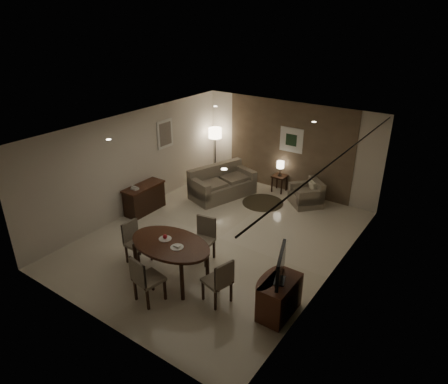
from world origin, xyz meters
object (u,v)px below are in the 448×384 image
Objects in this scene: chair_left at (138,243)px; chair_right at (217,280)px; side_table at (279,183)px; floor_lamp at (215,153)px; tv_cabinet at (279,297)px; chair_near at (149,278)px; console_desk at (144,198)px; chair_far at (202,241)px; armchair at (306,193)px; dining_table at (171,261)px; sofa at (223,182)px.

chair_right is (2.15, -0.07, 0.01)m from chair_left.
floor_lamp reaches higher than side_table.
chair_left is at bearing -174.84° from tv_cabinet.
chair_near is 1.05× the size of chair_right.
console_desk is 3.15m from floor_lamp.
chair_far is 1.21× the size of armchair.
floor_lamp is (-2.50, 4.94, 0.40)m from dining_table.
floor_lamp is at bearing -128.27° from chair_right.
armchair is 1.11m from side_table.
chair_right reaches higher than tv_cabinet.
sofa is at bearing -46.04° from floor_lamp.
sofa reaches higher than armchair.
armchair is (1.80, 4.67, -0.10)m from chair_left.
chair_left is at bearing -152.09° from chair_far.
sofa is 2.41m from armchair.
tv_cabinet is 2.24m from chair_far.
armchair is (-1.46, 4.37, 0.01)m from tv_cabinet.
chair_right is at bearing -128.12° from sofa.
chair_near reaches higher than console_desk.
floor_lamp is at bearing 88.01° from console_desk.
dining_table is 0.86m from chair_far.
chair_near is 0.60× the size of floor_lamp.
floor_lamp is at bearing 62.01° from sofa.
chair_right reaches higher than dining_table.
chair_right is (1.17, -0.04, 0.05)m from dining_table.
chair_far is at bearing 166.32° from tv_cabinet.
console_desk is at bearing -33.90° from chair_near.
side_table is at bearing -149.52° from chair_right.
dining_table is 4.08m from sofa.
dining_table is 0.98m from chair_left.
chair_right is at bearing -161.84° from tv_cabinet.
chair_near is 1.93× the size of side_table.
console_desk is at bearing -91.99° from floor_lamp.
console_desk is 3.18m from dining_table.
chair_far reaches higher than chair_right.
console_desk is at bearing 162.95° from tv_cabinet.
console_desk is 5.11m from tv_cabinet.
tv_cabinet is 0.96× the size of chair_right.
chair_far is at bearing -52.75° from chair_left.
side_table is (-1.38, 5.12, -0.21)m from chair_right.
chair_far is 3.35m from sofa.
floor_lamp reaches higher than console_desk.
chair_left is at bearing -25.74° from chair_near.
chair_far is 1.37m from chair_left.
chair_far is 1.92× the size of side_table.
side_table is (-0.21, 5.08, -0.16)m from dining_table.
console_desk is 1.23× the size of chair_far.
console_desk is 1.28× the size of chair_right.
chair_near reaches higher than chair_right.
chair_far is 1.38m from chair_right.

